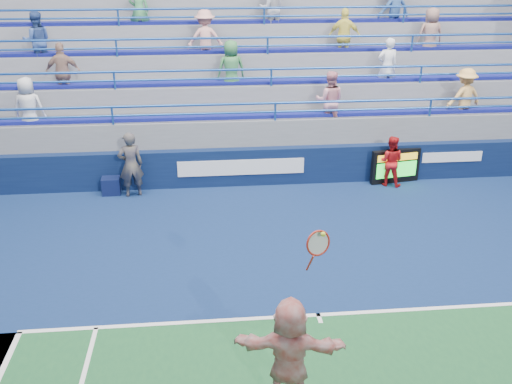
{
  "coord_description": "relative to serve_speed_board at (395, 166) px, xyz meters",
  "views": [
    {
      "loc": [
        -2.01,
        -8.74,
        6.42
      ],
      "look_at": [
        -0.94,
        2.5,
        1.5
      ],
      "focal_mm": 40.0,
      "sensor_mm": 36.0,
      "label": 1
    }
  ],
  "objects": [
    {
      "name": "ground",
      "position": [
        -3.48,
        -6.24,
        -0.51
      ],
      "size": [
        120.0,
        120.0,
        0.0
      ],
      "primitive_type": "plane",
      "color": "#333538"
    },
    {
      "name": "sponsor_wall",
      "position": [
        -3.47,
        0.26,
        0.04
      ],
      "size": [
        18.0,
        0.32,
        1.1
      ],
      "color": "#0A173A",
      "rests_on": "ground"
    },
    {
      "name": "bleacher_stand",
      "position": [
        -3.48,
        4.03,
        1.04
      ],
      "size": [
        18.0,
        5.6,
        6.13
      ],
      "color": "slate",
      "rests_on": "ground"
    },
    {
      "name": "serve_speed_board",
      "position": [
        0.0,
        0.0,
        0.0
      ],
      "size": [
        1.47,
        0.39,
        1.02
      ],
      "color": "black",
      "rests_on": "ground"
    },
    {
      "name": "judge_chair",
      "position": [
        -8.12,
        -0.02,
        -0.23
      ],
      "size": [
        0.52,
        0.52,
        0.88
      ],
      "color": "#0C1439",
      "rests_on": "ground"
    },
    {
      "name": "tennis_player",
      "position": [
        -4.36,
        -8.34,
        0.4
      ],
      "size": [
        1.75,
        0.81,
        2.92
      ],
      "color": "white",
      "rests_on": "ground"
    },
    {
      "name": "line_judge",
      "position": [
        -7.51,
        -0.25,
        0.41
      ],
      "size": [
        0.76,
        0.6,
        1.84
      ],
      "primitive_type": "imported",
      "rotation": [
        0.0,
        0.0,
        3.4
      ],
      "color": "black",
      "rests_on": "ground"
    },
    {
      "name": "ball_girl",
      "position": [
        -0.22,
        -0.17,
        0.23
      ],
      "size": [
        0.89,
        0.81,
        1.48
      ],
      "primitive_type": "imported",
      "rotation": [
        0.0,
        0.0,
        2.72
      ],
      "color": "red",
      "rests_on": "ground"
    }
  ]
}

